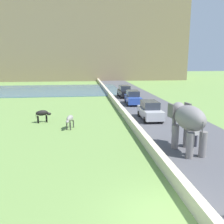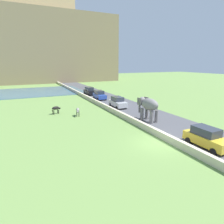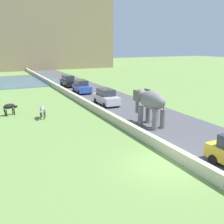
% 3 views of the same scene
% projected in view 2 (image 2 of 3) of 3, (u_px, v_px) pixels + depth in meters
% --- Properties ---
extents(ground_plane, '(220.00, 220.00, 0.00)m').
position_uv_depth(ground_plane, '(157.00, 144.00, 17.86)').
color(ground_plane, '#6B8E47').
extents(road_surface, '(7.00, 120.00, 0.06)m').
position_uv_depth(road_surface, '(113.00, 101.00, 37.43)').
color(road_surface, '#4C4C51').
rests_on(road_surface, ground).
extents(barrier_wall, '(0.40, 110.00, 0.69)m').
position_uv_depth(barrier_wall, '(98.00, 103.00, 34.03)').
color(barrier_wall, beige).
rests_on(barrier_wall, ground).
extents(lake, '(36.00, 18.00, 0.08)m').
position_uv_depth(lake, '(8.00, 93.00, 46.71)').
color(lake, '#426B84').
rests_on(lake, ground).
extents(hill_distant, '(64.00, 28.00, 25.21)m').
position_uv_depth(hill_distant, '(30.00, 49.00, 75.68)').
color(hill_distant, '#897556').
rests_on(hill_distant, ground).
extents(fort_on_hill, '(35.49, 8.00, 7.97)m').
position_uv_depth(fort_on_hill, '(26.00, 5.00, 71.80)').
color(fort_on_hill, tan).
rests_on(fort_on_hill, hill_distant).
extents(elephant, '(1.73, 3.55, 2.99)m').
position_uv_depth(elephant, '(148.00, 106.00, 24.26)').
color(elephant, slate).
rests_on(elephant, ground).
extents(person_beside_elephant, '(0.36, 0.22, 1.63)m').
position_uv_depth(person_beside_elephant, '(151.00, 112.00, 25.54)').
color(person_beside_elephant, '#33333D').
rests_on(person_beside_elephant, ground).
extents(car_black, '(1.87, 4.04, 1.80)m').
position_uv_depth(car_black, '(90.00, 91.00, 44.68)').
color(car_black, black).
rests_on(car_black, ground).
extents(car_yellow, '(1.83, 4.02, 1.80)m').
position_uv_depth(car_yellow, '(207.00, 138.00, 16.92)').
color(car_yellow, gold).
rests_on(car_yellow, ground).
extents(car_silver, '(1.86, 4.03, 1.80)m').
position_uv_depth(car_silver, '(118.00, 102.00, 32.02)').
color(car_silver, '#B7B7BC').
rests_on(car_silver, ground).
extents(car_blue, '(1.95, 4.08, 1.80)m').
position_uv_depth(car_blue, '(100.00, 95.00, 39.18)').
color(car_blue, '#2D4CA8').
rests_on(car_blue, ground).
extents(cow_black, '(1.41, 0.80, 1.15)m').
position_uv_depth(cow_black, '(56.00, 108.00, 27.96)').
color(cow_black, black).
rests_on(cow_black, ground).
extents(cow_grey, '(0.74, 1.42, 1.15)m').
position_uv_depth(cow_grey, '(78.00, 110.00, 26.86)').
color(cow_grey, gray).
rests_on(cow_grey, ground).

